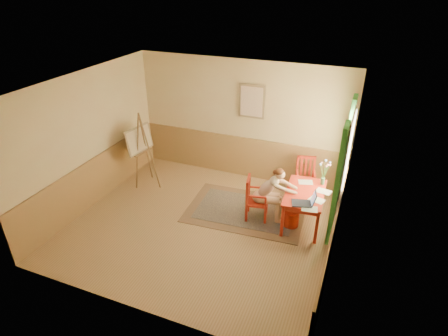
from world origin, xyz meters
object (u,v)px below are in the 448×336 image
at_px(figure, 271,192).
at_px(chair_left, 255,198).
at_px(laptop, 305,202).
at_px(easel, 141,143).
at_px(table, 305,196).
at_px(chair_back, 305,178).

bearing_deg(figure, chair_left, -170.86).
bearing_deg(laptop, figure, 158.30).
height_order(chair_left, easel, easel).
bearing_deg(easel, table, -3.23).
height_order(table, chair_left, chair_left).
distance_m(chair_back, laptop, 1.49).
bearing_deg(chair_back, easel, -167.41).
height_order(figure, easel, easel).
xyz_separation_m(table, chair_left, (-0.94, -0.18, -0.17)).
height_order(chair_left, chair_back, chair_back).
height_order(chair_back, laptop, laptop).
xyz_separation_m(table, easel, (-3.78, 0.21, 0.40)).
bearing_deg(chair_back, chair_left, -122.61).
xyz_separation_m(chair_back, figure, (-0.47, -1.15, 0.19)).
xyz_separation_m(chair_left, laptop, (1.02, -0.24, 0.32)).
bearing_deg(chair_back, laptop, -80.07).
xyz_separation_m(chair_left, chair_back, (0.77, 1.20, 0.00)).
distance_m(chair_left, laptop, 1.09).
bearing_deg(laptop, easel, 170.67).
xyz_separation_m(figure, easel, (-3.14, 0.35, 0.39)).
relative_size(laptop, easel, 0.27).
bearing_deg(chair_left, figure, 9.14).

